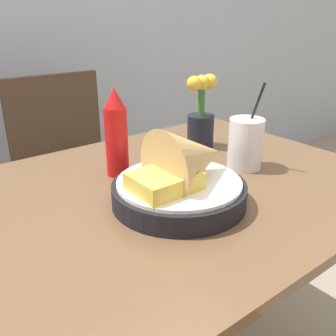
# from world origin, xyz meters

# --- Properties ---
(dining_table) EXTENTS (1.08, 0.79, 0.73)m
(dining_table) POSITION_xyz_m (0.00, 0.00, 0.63)
(dining_table) COLOR brown
(dining_table) RESTS_ON ground_plane
(chair_far_window) EXTENTS (0.40, 0.40, 0.89)m
(chair_far_window) POSITION_xyz_m (0.07, 0.77, 0.53)
(chair_far_window) COLOR #473323
(chair_far_window) RESTS_ON ground_plane
(food_basket) EXTENTS (0.29, 0.29, 0.18)m
(food_basket) POSITION_xyz_m (-0.02, -0.08, 0.79)
(food_basket) COLOR black
(food_basket) RESTS_ON dining_table
(ketchup_bottle) EXTENTS (0.06, 0.06, 0.22)m
(ketchup_bottle) POSITION_xyz_m (-0.05, 0.14, 0.84)
(ketchup_bottle) COLOR red
(ketchup_bottle) RESTS_ON dining_table
(drink_cup) EXTENTS (0.09, 0.09, 0.23)m
(drink_cup) POSITION_xyz_m (0.24, -0.03, 0.80)
(drink_cup) COLOR silver
(drink_cup) RESTS_ON dining_table
(flower_vase) EXTENTS (0.11, 0.08, 0.22)m
(flower_vase) POSITION_xyz_m (0.26, 0.17, 0.83)
(flower_vase) COLOR black
(flower_vase) RESTS_ON dining_table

